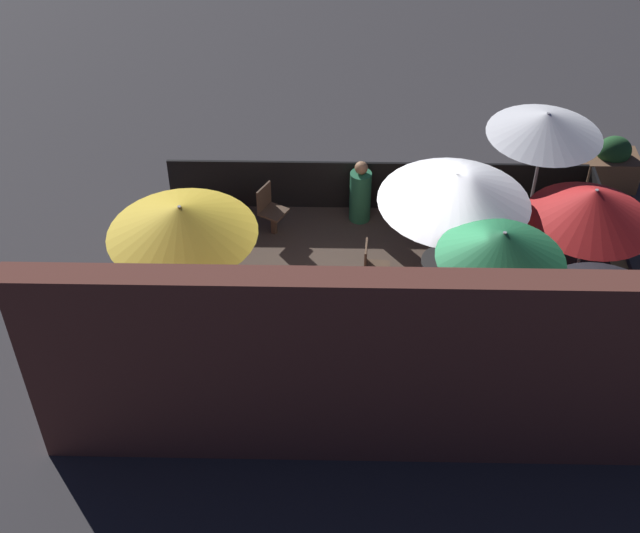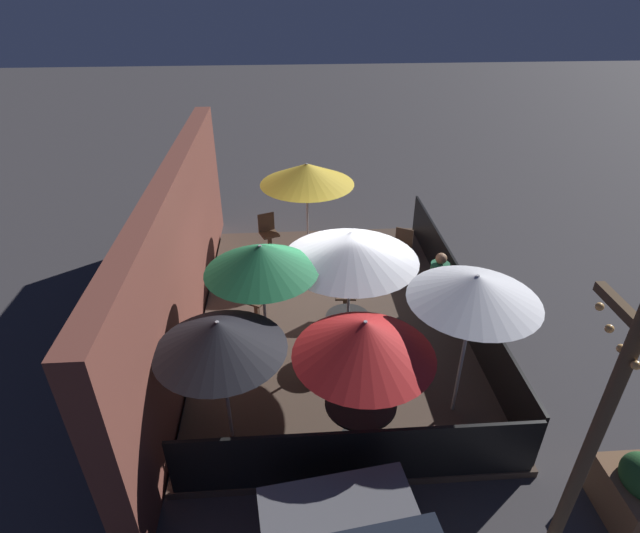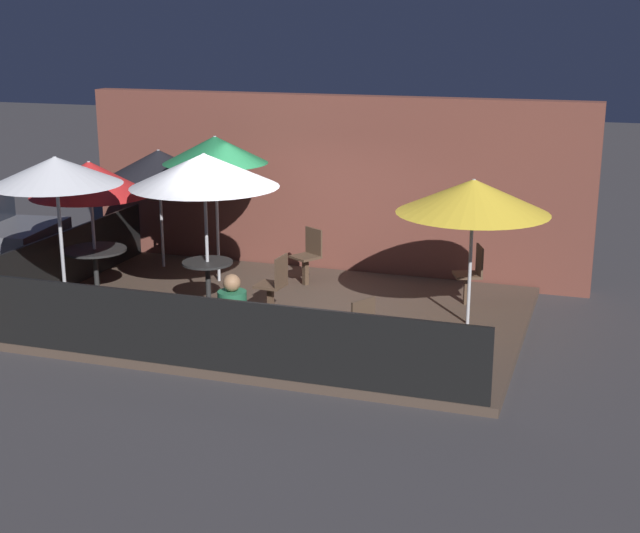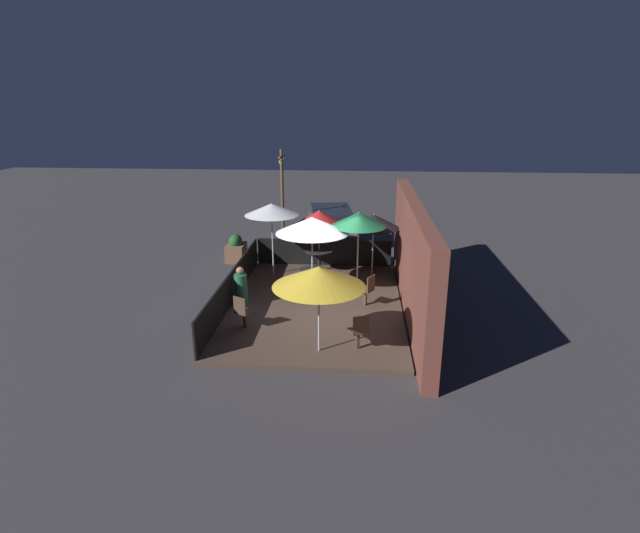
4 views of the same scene
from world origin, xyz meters
name	(u,v)px [view 2 (image 2 of 4)]	position (x,y,z in m)	size (l,w,h in m)	color
ground_plane	(332,321)	(0.00, 0.00, 0.00)	(60.00, 60.00, 0.00)	#383538
patio_deck	(332,319)	(0.00, 0.00, 0.06)	(7.42, 5.02, 0.12)	#47382D
building_wall	(180,257)	(0.00, 2.74, 1.57)	(9.02, 0.36, 3.14)	brown
fence_front	(458,291)	(0.00, -2.46, 0.59)	(7.22, 0.05, 0.95)	black
fence_side_left	(357,457)	(-3.66, 0.00, 0.59)	(0.05, 4.82, 0.95)	black
patio_umbrella_0	(350,246)	(-1.00, -0.18, 2.24)	(2.22, 2.22, 2.37)	#B2B2B7
patio_umbrella_1	(365,338)	(-2.99, -0.13, 2.00)	(1.87, 1.87, 2.15)	#B2B2B7
patio_umbrella_2	(307,174)	(2.88, 0.33, 2.00)	(2.16, 2.16, 2.12)	#B2B2B7
patio_umbrella_3	(261,259)	(-1.47, 1.21, 2.34)	(1.72, 1.72, 2.44)	#B2B2B7
patio_umbrella_4	(476,288)	(-2.52, -1.67, 2.38)	(1.80, 1.80, 2.46)	#B2B2B7
patio_umbrella_5	(219,336)	(-2.79, 1.72, 1.98)	(1.75, 1.75, 2.09)	#B2B2B7
dining_table_0	(348,324)	(-1.00, -0.18, 0.69)	(0.77, 0.77, 0.73)	black
dining_table_1	(360,410)	(-2.99, -0.13, 0.72)	(1.00, 1.00, 0.75)	black
patio_chair_0	(268,231)	(2.76, 1.27, 0.63)	(0.52, 0.52, 0.93)	#4C3828
patio_chair_1	(402,247)	(1.80, -1.74, 0.61)	(0.54, 0.54, 0.91)	#4C3828
patio_chair_2	(345,291)	(0.12, -0.27, 0.64)	(0.43, 0.43, 0.94)	#4C3828
patio_chair_3	(253,297)	(0.03, 1.51, 0.63)	(0.55, 0.55, 0.94)	#4C3828
patron_0	(438,282)	(0.28, -2.14, 0.64)	(0.52, 0.52, 1.18)	#236642
planter_box	(635,493)	(-4.31, -3.40, 0.44)	(0.95, 0.67, 1.02)	brown
light_post	(581,468)	(-5.21, -1.71, 2.27)	(1.10, 0.12, 4.08)	brown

